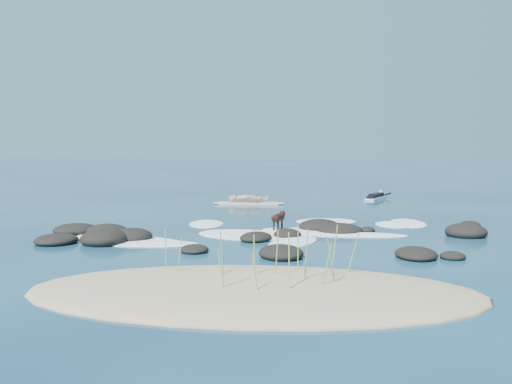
# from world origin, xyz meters

# --- Properties ---
(ground) EXTENTS (160.00, 160.00, 0.00)m
(ground) POSITION_xyz_m (0.00, 0.00, 0.00)
(ground) COLOR #0A2642
(ground) RESTS_ON ground
(sand_dune) EXTENTS (9.00, 4.40, 0.60)m
(sand_dune) POSITION_xyz_m (0.00, -8.20, 0.00)
(sand_dune) COLOR #9E8966
(sand_dune) RESTS_ON ground
(dune_grass) EXTENTS (4.11, 2.04, 1.23)m
(dune_grass) POSITION_xyz_m (0.40, -7.96, 0.64)
(dune_grass) COLOR olive
(dune_grass) RESTS_ON ground
(reef_rocks) EXTENTS (14.39, 6.86, 0.57)m
(reef_rocks) POSITION_xyz_m (-1.03, -2.07, 0.11)
(reef_rocks) COLOR black
(reef_rocks) RESTS_ON ground
(breaking_foam) EXTENTS (11.67, 6.83, 0.12)m
(breaking_foam) POSITION_xyz_m (-0.30, -0.77, 0.01)
(breaking_foam) COLOR white
(breaking_foam) RESTS_ON ground
(standing_surfer_rig) EXTENTS (3.39, 0.67, 1.93)m
(standing_surfer_rig) POSITION_xyz_m (-1.73, 7.49, 0.76)
(standing_surfer_rig) COLOR beige
(standing_surfer_rig) RESTS_ON ground
(paddling_surfer_rig) EXTENTS (1.51, 2.25, 0.41)m
(paddling_surfer_rig) POSITION_xyz_m (4.56, 10.68, 0.14)
(paddling_surfer_rig) COLOR white
(paddling_surfer_rig) RESTS_ON ground
(dog) EXTENTS (0.49, 1.02, 0.67)m
(dog) POSITION_xyz_m (0.09, -0.35, 0.44)
(dog) COLOR black
(dog) RESTS_ON ground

